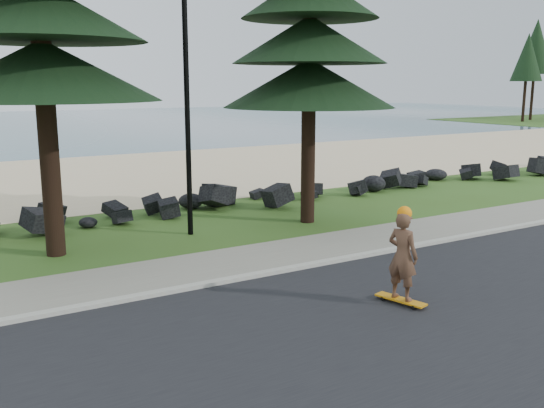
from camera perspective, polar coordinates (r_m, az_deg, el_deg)
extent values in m
plane|color=#36541A|center=(13.56, -2.26, -5.70)|extent=(160.00, 160.00, 0.00)
cube|color=black|center=(10.09, 10.42, -12.01)|extent=(160.00, 7.00, 0.02)
cube|color=#AFAD9E|center=(12.80, -0.31, -6.51)|extent=(160.00, 0.20, 0.10)
cube|color=gray|center=(13.72, -2.66, -5.33)|extent=(160.00, 2.00, 0.08)
cube|color=beige|center=(26.91, -17.29, 2.37)|extent=(160.00, 15.00, 0.01)
cylinder|color=black|center=(17.31, 3.58, 18.06)|extent=(0.40, 0.40, 12.00)
cylinder|color=black|center=(15.85, -8.06, 11.34)|extent=(0.14, 0.14, 8.00)
cube|color=orange|center=(11.41, 12.02, -8.80)|extent=(0.48, 1.01, 0.03)
imported|color=brown|center=(11.15, 12.20, -4.79)|extent=(0.53, 0.67, 1.63)
sphere|color=orange|center=(10.96, 12.37, -0.86)|extent=(0.26, 0.26, 0.26)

